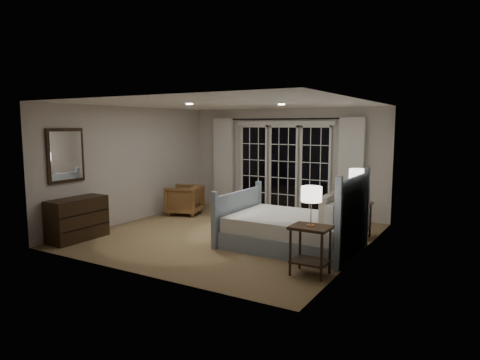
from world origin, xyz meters
The scene contains 20 objects.
floor centered at (0.00, 0.00, 0.00)m, with size 5.00×5.00×0.00m, color olive.
ceiling centered at (0.00, 0.00, 2.50)m, with size 5.00×5.00×0.00m, color white.
wall_left centered at (-2.50, 0.00, 1.25)m, with size 0.02×5.00×2.50m, color beige.
wall_right centered at (2.50, 0.00, 1.25)m, with size 0.02×5.00×2.50m, color beige.
wall_back centered at (0.00, 2.50, 1.25)m, with size 5.00×0.02×2.50m, color beige.
wall_front centered at (0.00, -2.50, 1.25)m, with size 5.00×0.02×2.50m, color beige.
french_doors centered at (0.00, 2.46, 1.09)m, with size 2.50×0.04×2.20m.
curtain_rod centered at (0.00, 2.40, 2.25)m, with size 0.03×0.03×3.50m, color black.
curtain_left centered at (-1.65, 2.38, 1.15)m, with size 0.55×0.10×2.25m, color white.
curtain_right centered at (1.65, 2.38, 1.15)m, with size 0.55×0.10×2.25m, color white.
downlight_a centered at (0.80, 0.60, 2.49)m, with size 0.12×0.12×0.01m, color white.
downlight_b centered at (-0.60, -0.40, 2.49)m, with size 0.12×0.12×0.01m, color white.
bed centered at (1.42, -0.11, 0.33)m, with size 2.21×1.58×1.28m.
nightstand_left centered at (2.16, -1.29, 0.47)m, with size 0.54×0.43×0.70m.
nightstand_right centered at (2.16, 1.06, 0.45)m, with size 0.52×0.42×0.67m.
lamp_left centered at (2.16, -1.29, 1.15)m, with size 0.29×0.29×0.56m.
lamp_right centered at (2.16, 1.06, 1.18)m, with size 0.33×0.33×0.63m.
armchair centered at (-1.94, 1.12, 0.35)m, with size 0.74×0.77×0.70m, color brown.
dresser centered at (-2.23, -1.70, 0.39)m, with size 0.47×1.10×0.78m.
mirror centered at (-2.47, -1.70, 1.55)m, with size 0.05×0.85×1.00m.
Camera 1 is at (4.27, -6.81, 2.10)m, focal length 32.00 mm.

